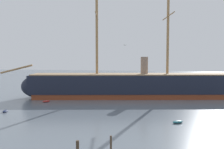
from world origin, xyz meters
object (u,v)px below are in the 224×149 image
Objects in this scene: motorboat_far_right at (222,98)px; seagull_in_flight at (125,45)px; tall_ship at (132,85)px; dinghy_alongside_bow at (46,101)px; mooring_piling_nearest at (78,147)px; dinghy_distant_centre at (126,91)px; dinghy_mid_right at (178,122)px; mooring_piling_left_pair at (111,144)px; dinghy_mid_left at (5,111)px.

seagull_in_flight reaches higher than motorboat_far_right.
tall_ship is 20.39× the size of motorboat_far_right.
mooring_piling_nearest is at bearing -58.50° from dinghy_alongside_bow.
dinghy_distant_centre is 2.19× the size of seagull_in_flight.
dinghy_mid_right is 18.13m from mooring_piling_left_pair.
mooring_piling_nearest is at bearing -120.44° from motorboat_far_right.
tall_ship is at bearing 112.56° from dinghy_mid_right.
tall_ship reaches higher than seagull_in_flight.
mooring_piling_nearest reaches higher than motorboat_far_right.
mooring_piling_nearest is 1.19× the size of seagull_in_flight.
mooring_piling_nearest is (1.80, -55.35, 0.46)m from dinghy_distant_centre.
dinghy_alongside_bow is at bearing 149.43° from seagull_in_flight.
dinghy_mid_right is at bearing 60.71° from mooring_piling_left_pair.
dinghy_alongside_bow reaches higher than dinghy_mid_right.
dinghy_mid_right is 1.40× the size of mooring_piling_nearest.
motorboat_far_right reaches higher than dinghy_mid_left.
mooring_piling_left_pair is (-22.63, -44.35, 0.60)m from motorboat_far_right.
tall_ship is 25.17m from motorboat_far_right.
mooring_piling_left_pair is at bearing -52.84° from dinghy_alongside_bow.
dinghy_mid_right is at bearing -9.77° from seagull_in_flight.
motorboat_far_right is 49.80m from mooring_piling_left_pair.
motorboat_far_right is at bearing 3.92° from tall_ship.
tall_ship reaches higher than motorboat_far_right.
tall_ship reaches higher than dinghy_mid_right.
tall_ship reaches higher than dinghy_alongside_bow.
mooring_piling_left_pair reaches higher than motorboat_far_right.
dinghy_distant_centre is (17.58, 23.72, 0.07)m from dinghy_alongside_bow.
dinghy_alongside_bow is 1.66× the size of seagull_in_flight.
motorboat_far_right is (49.14, 26.35, 0.25)m from dinghy_mid_left.
mooring_piling_left_pair is at bearing -87.43° from seagull_in_flight.
dinghy_alongside_bow is (3.19, 12.77, 0.02)m from dinghy_mid_left.
dinghy_distant_centre reaches higher than dinghy_mid_right.
motorboat_far_right is 52.44m from mooring_piling_nearest.
dinghy_mid_right is 0.64× the size of motorboat_far_right.
dinghy_alongside_bow is 29.51m from seagull_in_flight.
dinghy_distant_centre is 1.34× the size of mooring_piling_left_pair.
motorboat_far_right reaches higher than dinghy_alongside_bow.
mooring_piling_left_pair is (5.74, -54.49, 0.76)m from dinghy_distant_centre.
dinghy_mid_right is 16.79m from seagull_in_flight.
tall_ship reaches higher than mooring_piling_left_pair.
tall_ship is 42.78m from mooring_piling_left_pair.
dinghy_alongside_bow is 1.40× the size of mooring_piling_nearest.
tall_ship is at bearing 45.49° from dinghy_mid_left.
tall_ship is 44.33× the size of mooring_piling_nearest.
dinghy_distant_centre is 55.38m from mooring_piling_nearest.
dinghy_alongside_bow is at bearing 75.97° from dinghy_mid_left.
tall_ship is 27.24m from seagull_in_flight.
dinghy_distant_centre is (-28.37, 10.14, -0.16)m from motorboat_far_right.
mooring_piling_nearest is (-1.65, -43.51, -2.82)m from tall_ship.
tall_ship is 29.26m from dinghy_mid_right.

